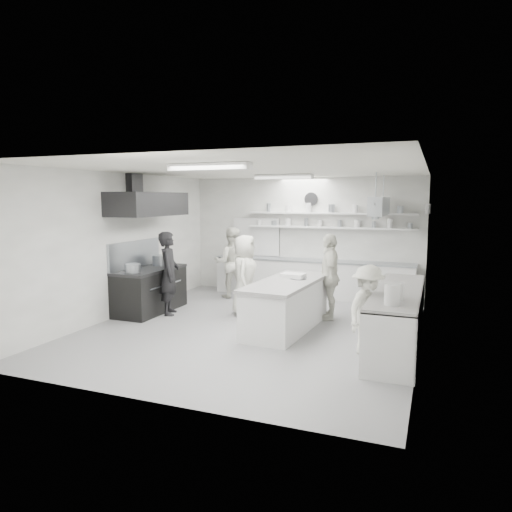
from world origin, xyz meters
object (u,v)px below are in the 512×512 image
(right_counter, at_px, (397,319))
(cook_back, at_px, (231,262))
(prep_island, at_px, (286,306))
(stove, at_px, (150,291))
(back_counter, at_px, (311,279))
(cook_stove, at_px, (169,273))

(right_counter, bearing_deg, cook_back, 148.19)
(prep_island, bearing_deg, stove, 179.25)
(right_counter, bearing_deg, back_counter, 124.65)
(stove, xyz_separation_m, cook_stove, (0.52, -0.05, 0.44))
(prep_island, height_order, cook_stove, cook_stove)
(stove, height_order, back_counter, back_counter)
(stove, height_order, cook_back, cook_back)
(right_counter, bearing_deg, prep_island, 170.15)
(stove, distance_m, cook_back, 2.30)
(stove, relative_size, back_counter, 0.36)
(right_counter, height_order, prep_island, right_counter)
(stove, bearing_deg, cook_back, 62.57)
(stove, distance_m, back_counter, 4.03)
(stove, xyz_separation_m, right_counter, (5.25, -0.60, 0.02))
(back_counter, xyz_separation_m, cook_stove, (-2.38, -2.85, 0.43))
(cook_back, bearing_deg, back_counter, 178.98)
(right_counter, relative_size, cook_back, 1.88)
(cook_stove, height_order, cook_back, cook_stove)
(back_counter, height_order, prep_island, back_counter)
(cook_stove, bearing_deg, prep_island, -118.54)
(stove, height_order, cook_stove, cook_stove)
(stove, distance_m, prep_island, 3.21)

